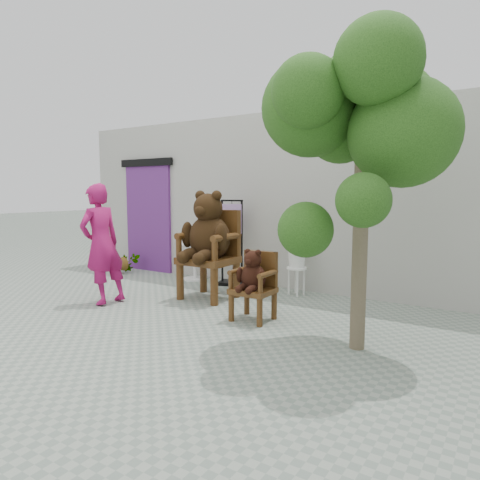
{
  "coord_description": "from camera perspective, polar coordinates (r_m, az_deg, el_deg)",
  "views": [
    {
      "loc": [
        3.44,
        -3.89,
        1.65
      ],
      "look_at": [
        0.07,
        1.33,
        0.95
      ],
      "focal_mm": 32.0,
      "sensor_mm": 36.0,
      "label": 1
    }
  ],
  "objects": [
    {
      "name": "ground_plane",
      "position": [
        5.45,
        -8.45,
        -11.28
      ],
      "size": [
        60.0,
        60.0,
        0.0
      ],
      "primitive_type": "plane",
      "color": "gray",
      "rests_on": "ground"
    },
    {
      "name": "back_wall",
      "position": [
        7.79,
        6.61,
        5.28
      ],
      "size": [
        9.0,
        1.0,
        3.0
      ],
      "primitive_type": "cube",
      "color": "#ACAAA1",
      "rests_on": "ground"
    },
    {
      "name": "doorway",
      "position": [
        9.14,
        -12.1,
        3.24
      ],
      "size": [
        1.4,
        0.11,
        2.33
      ],
      "color": "#5D2570",
      "rests_on": "ground"
    },
    {
      "name": "chair_big",
      "position": [
        6.61,
        -4.17,
        0.31
      ],
      "size": [
        0.8,
        0.88,
        1.67
      ],
      "color": "#3E230D",
      "rests_on": "ground"
    },
    {
      "name": "chair_small",
      "position": [
        5.52,
        1.87,
        -5.1
      ],
      "size": [
        0.5,
        0.5,
        0.93
      ],
      "color": "#3E230D",
      "rests_on": "ground"
    },
    {
      "name": "person",
      "position": [
        6.65,
        -17.93,
        -0.5
      ],
      "size": [
        0.44,
        0.66,
        1.77
      ],
      "primitive_type": "imported",
      "rotation": [
        0.0,
        0.0,
        -1.6
      ],
      "color": "#9F1356",
      "rests_on": "ground"
    },
    {
      "name": "cafe_table",
      "position": [
        8.1,
        -6.04,
        -2.19
      ],
      "size": [
        0.6,
        0.6,
        0.7
      ],
      "rotation": [
        0.0,
        0.0,
        0.15
      ],
      "color": "white",
      "rests_on": "ground"
    },
    {
      "name": "display_stand",
      "position": [
        7.58,
        -1.08,
        -1.65
      ],
      "size": [
        0.53,
        0.47,
        1.51
      ],
      "rotation": [
        0.0,
        0.0,
        0.3
      ],
      "color": "black",
      "rests_on": "ground"
    },
    {
      "name": "stool_bucket",
      "position": [
        6.87,
        7.59,
        -2.06
      ],
      "size": [
        0.32,
        0.32,
        1.45
      ],
      "rotation": [
        0.0,
        0.0,
        -0.23
      ],
      "color": "white",
      "rests_on": "ground"
    },
    {
      "name": "tree",
      "position": [
        4.75,
        15.48,
        16.1
      ],
      "size": [
        2.01,
        1.85,
        3.29
      ],
      "rotation": [
        0.0,
        0.0,
        0.08
      ],
      "color": "#4D412E",
      "rests_on": "ground"
    },
    {
      "name": "potted_plant",
      "position": [
        9.04,
        -15.0,
        -2.78
      ],
      "size": [
        0.44,
        0.39,
        0.48
      ],
      "primitive_type": "imported",
      "rotation": [
        0.0,
        0.0,
        0.03
      ],
      "color": "#183D10",
      "rests_on": "ground"
    }
  ]
}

